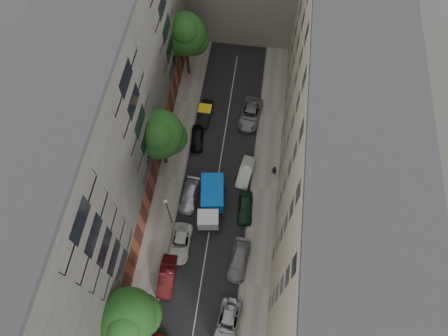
% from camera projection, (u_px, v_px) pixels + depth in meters
% --- Properties ---
extents(ground, '(120.00, 120.00, 0.00)m').
position_uv_depth(ground, '(217.00, 184.00, 46.40)').
color(ground, '#4C4C49').
rests_on(ground, ground).
extents(road_surface, '(8.00, 44.00, 0.02)m').
position_uv_depth(road_surface, '(217.00, 184.00, 46.40)').
color(road_surface, black).
rests_on(road_surface, ground).
extents(sidewalk_left, '(3.00, 44.00, 0.15)m').
position_uv_depth(sidewalk_left, '(170.00, 178.00, 46.68)').
color(sidewalk_left, gray).
rests_on(sidewalk_left, ground).
extents(sidewalk_right, '(3.00, 44.00, 0.15)m').
position_uv_depth(sidewalk_right, '(264.00, 189.00, 45.99)').
color(sidewalk_right, gray).
rests_on(sidewalk_right, ground).
extents(building_left, '(8.00, 44.00, 20.00)m').
position_uv_depth(building_left, '(102.00, 125.00, 38.24)').
color(building_left, '#484643').
rests_on(building_left, ground).
extents(building_right, '(8.00, 44.00, 20.00)m').
position_uv_depth(building_right, '(333.00, 152.00, 36.86)').
color(building_right, '#C2B497').
rests_on(building_right, ground).
extents(tarp_truck, '(3.11, 6.27, 2.77)m').
position_uv_depth(tarp_truck, '(211.00, 201.00, 43.73)').
color(tarp_truck, black).
rests_on(tarp_truck, ground).
extents(car_left_1, '(1.67, 4.48, 1.46)m').
position_uv_depth(car_left_1, '(167.00, 276.00, 40.72)').
color(car_left_1, '#490E11').
rests_on(car_left_1, ground).
extents(car_left_2, '(2.14, 4.60, 1.28)m').
position_uv_depth(car_left_2, '(180.00, 243.00, 42.42)').
color(car_left_2, silver).
rests_on(car_left_2, ground).
extents(car_left_3, '(2.14, 4.55, 1.28)m').
position_uv_depth(car_left_3, '(190.00, 196.00, 45.00)').
color(car_left_3, '#BCBCC1').
rests_on(car_left_3, ground).
extents(car_left_4, '(1.91, 3.91, 1.28)m').
position_uv_depth(car_left_4, '(197.00, 138.00, 48.52)').
color(car_left_4, black).
rests_on(car_left_4, ground).
extents(car_left_5, '(1.55, 4.15, 1.36)m').
position_uv_depth(car_left_5, '(205.00, 113.00, 50.21)').
color(car_left_5, black).
rests_on(car_left_5, ground).
extents(car_right_0, '(2.64, 4.93, 1.32)m').
position_uv_depth(car_right_0, '(228.00, 323.00, 38.71)').
color(car_right_0, '#AFAEB3').
rests_on(car_right_0, ground).
extents(car_right_1, '(2.34, 4.82, 1.35)m').
position_uv_depth(car_right_1, '(239.00, 261.00, 41.53)').
color(car_right_1, gray).
rests_on(car_right_1, ground).
extents(car_right_2, '(1.84, 4.13, 1.38)m').
position_uv_depth(car_right_2, '(245.00, 208.00, 44.26)').
color(car_right_2, black).
rests_on(car_right_2, ground).
extents(car_right_3, '(2.07, 4.33, 1.37)m').
position_uv_depth(car_right_3, '(246.00, 172.00, 46.34)').
color(car_right_3, silver).
rests_on(car_right_3, ground).
extents(car_right_4, '(2.99, 5.51, 1.47)m').
position_uv_depth(car_right_4, '(250.00, 114.00, 50.09)').
color(car_right_4, slate).
rests_on(car_right_4, ground).
extents(tree_near, '(5.44, 5.19, 7.69)m').
position_uv_depth(tree_near, '(129.00, 319.00, 34.70)').
color(tree_near, '#382619').
rests_on(tree_near, sidewalk_left).
extents(tree_mid, '(5.63, 5.41, 9.00)m').
position_uv_depth(tree_mid, '(160.00, 136.00, 42.24)').
color(tree_mid, '#382619').
rests_on(tree_mid, sidewalk_left).
extents(tree_far, '(5.51, 5.27, 9.91)m').
position_uv_depth(tree_far, '(185.00, 36.00, 47.91)').
color(tree_far, '#382619').
rests_on(tree_far, sidewalk_left).
extents(lamp_post, '(0.36, 0.36, 6.12)m').
position_uv_depth(lamp_post, '(168.00, 210.00, 40.68)').
color(lamp_post, '#185730').
rests_on(lamp_post, sidewalk_left).
extents(pedestrian, '(0.68, 0.53, 1.63)m').
position_uv_depth(pedestrian, '(274.00, 170.00, 46.13)').
color(pedestrian, black).
rests_on(pedestrian, sidewalk_right).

